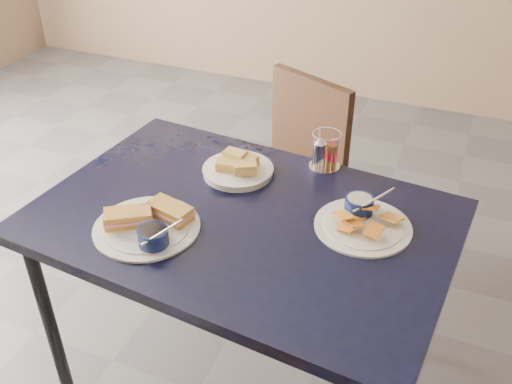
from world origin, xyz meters
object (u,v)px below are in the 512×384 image
at_px(chair_far, 286,163).
at_px(condiment_caddy, 324,153).
at_px(plantain_plate, 362,219).
at_px(bread_basket, 238,168).
at_px(sandwich_plate, 149,223).
at_px(dining_table, 242,231).

bearing_deg(chair_far, condiment_caddy, -54.25).
relative_size(plantain_plate, bread_basket, 1.22).
xyz_separation_m(chair_far, sandwich_plate, (-0.12, -0.91, 0.27)).
height_order(chair_far, bread_basket, chair_far).
height_order(chair_far, plantain_plate, chair_far).
distance_m(chair_far, plantain_plate, 0.83).
height_order(dining_table, sandwich_plate, sandwich_plate).
bearing_deg(bread_basket, condiment_caddy, 31.69).
relative_size(chair_far, condiment_caddy, 6.50).
bearing_deg(chair_far, sandwich_plate, -97.38).
bearing_deg(dining_table, condiment_caddy, 68.54).
bearing_deg(plantain_plate, condiment_caddy, 126.36).
bearing_deg(bread_basket, plantain_plate, -14.33).
relative_size(chair_far, bread_basket, 3.68).
height_order(dining_table, bread_basket, bread_basket).
height_order(chair_far, sandwich_plate, chair_far).
xyz_separation_m(dining_table, chair_far, (-0.11, 0.74, -0.18)).
bearing_deg(chair_far, dining_table, -81.40).
height_order(bread_basket, condiment_caddy, condiment_caddy).
bearing_deg(condiment_caddy, chair_far, 125.75).
bearing_deg(plantain_plate, bread_basket, 165.67).
bearing_deg(chair_far, plantain_plate, -53.98).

